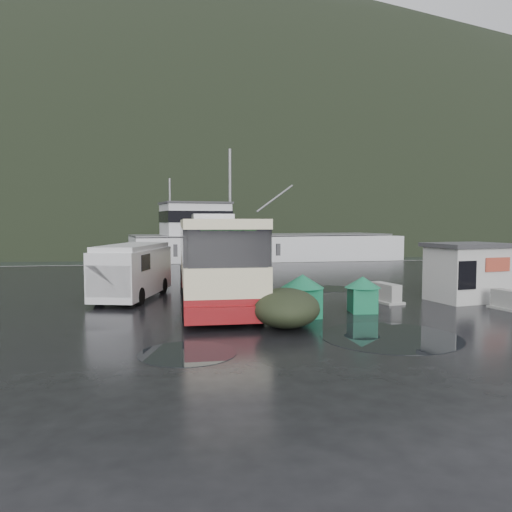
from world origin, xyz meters
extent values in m
plane|color=black|center=(0.00, 0.00, 0.00)|extent=(160.00, 160.00, 0.00)
cube|color=black|center=(0.00, 110.00, 0.00)|extent=(300.00, 180.00, 0.02)
cube|color=#999993|center=(0.00, 20.00, 0.00)|extent=(160.00, 0.60, 1.50)
ellipsoid|color=black|center=(10.00, 250.00, 0.00)|extent=(780.00, 540.00, 570.00)
cylinder|color=black|center=(2.98, -5.91, 0.01)|extent=(4.06, 4.06, 0.01)
cylinder|color=black|center=(-2.88, -6.70, 0.01)|extent=(2.50, 2.50, 0.01)
cylinder|color=black|center=(4.53, 4.22, 0.01)|extent=(2.51, 2.51, 0.01)
camera|label=1|loc=(-3.35, -19.21, 3.34)|focal=35.00mm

